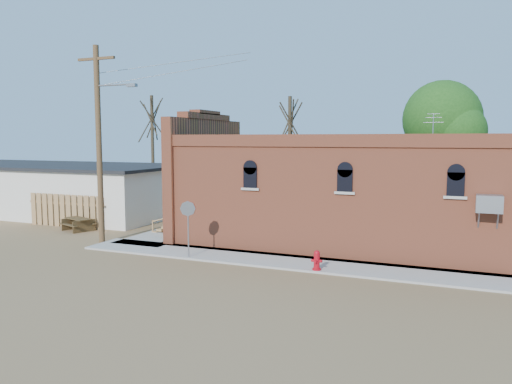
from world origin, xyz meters
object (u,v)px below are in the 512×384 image
at_px(brick_bar, 332,192).
at_px(fire_hydrant, 317,260).
at_px(stop_sign, 188,214).
at_px(picnic_table, 78,222).
at_px(utility_pole, 100,140).
at_px(trash_barrel, 196,224).

relative_size(brick_bar, fire_hydrant, 22.62).
bearing_deg(stop_sign, picnic_table, 151.41).
bearing_deg(fire_hydrant, stop_sign, -173.12).
bearing_deg(picnic_table, brick_bar, 29.85).
distance_m(stop_sign, picnic_table, 9.22).
distance_m(utility_pole, picnic_table, 5.78).
height_order(brick_bar, utility_pole, utility_pole).
xyz_separation_m(trash_barrel, picnic_table, (-6.11, -1.69, -0.06)).
bearing_deg(trash_barrel, fire_hydrant, -32.27).
xyz_separation_m(utility_pole, fire_hydrant, (10.60, -1.20, -4.33)).
height_order(utility_pole, picnic_table, utility_pole).
height_order(brick_bar, stop_sign, brick_bar).
distance_m(utility_pole, stop_sign, 6.16).
bearing_deg(brick_bar, fire_hydrant, -81.58).
bearing_deg(trash_barrel, picnic_table, -164.49).
relative_size(brick_bar, picnic_table, 8.53).
distance_m(trash_barrel, picnic_table, 6.34).
xyz_separation_m(utility_pole, picnic_table, (-3.26, 2.00, -4.33)).
height_order(utility_pole, stop_sign, utility_pole).
bearing_deg(utility_pole, stop_sign, -12.81).
height_order(brick_bar, trash_barrel, brick_bar).
bearing_deg(stop_sign, brick_bar, 42.57).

